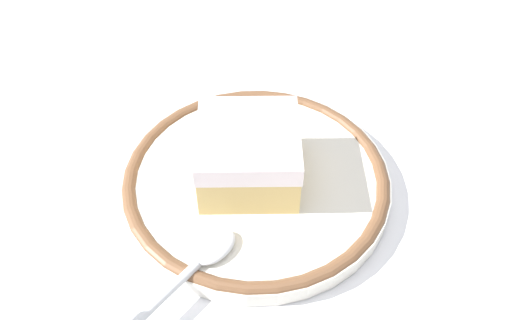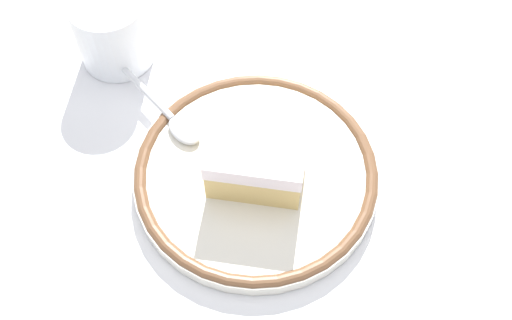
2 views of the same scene
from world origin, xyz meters
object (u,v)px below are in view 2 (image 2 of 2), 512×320
at_px(cake_slice, 258,151).
at_px(spoon, 166,111).
at_px(plate, 256,174).
at_px(cup, 114,34).

distance_m(cake_slice, spoon, 0.11).
bearing_deg(plate, cake_slice, -97.64).
height_order(plate, spoon, spoon).
bearing_deg(cake_slice, plate, 82.36).
bearing_deg(plate, spoon, -23.73).
height_order(cake_slice, cup, cup).
bearing_deg(cake_slice, cup, -31.90).
height_order(plate, cake_slice, cake_slice).
distance_m(plate, cake_slice, 0.03).
distance_m(plate, spoon, 0.11).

